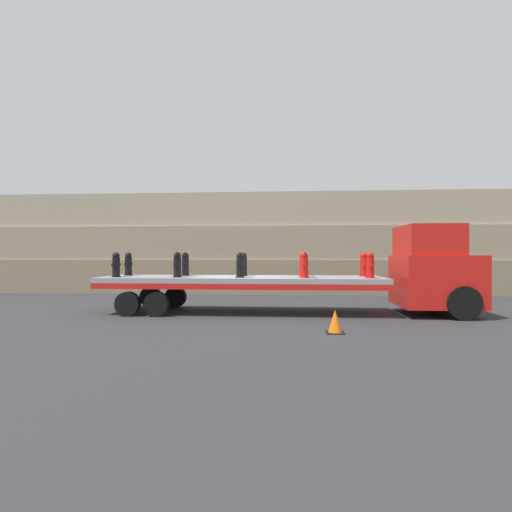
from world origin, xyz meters
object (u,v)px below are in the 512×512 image
at_px(fire_hydrant_black_far_2, 243,264).
at_px(fire_hydrant_red_near_4, 370,265).
at_px(fire_hydrant_black_near_2, 240,265).
at_px(fire_hydrant_black_far_1, 185,264).
at_px(fire_hydrant_red_near_3, 304,265).
at_px(truck_cab, 436,271).
at_px(traffic_cone, 335,322).
at_px(fire_hydrant_black_far_0, 128,264).
at_px(fire_hydrant_black_near_0, 116,265).
at_px(flatbed_trailer, 229,282).
at_px(fire_hydrant_red_far_3, 303,264).
at_px(fire_hydrant_red_far_4, 364,265).
at_px(fire_hydrant_black_near_1, 177,265).

bearing_deg(fire_hydrant_black_far_2, fire_hydrant_red_near_4, -13.99).
distance_m(fire_hydrant_black_near_2, fire_hydrant_red_near_4, 4.51).
bearing_deg(fire_hydrant_black_far_1, fire_hydrant_red_near_3, -13.99).
distance_m(truck_cab, traffic_cone, 5.55).
relative_size(fire_hydrant_black_far_0, fire_hydrant_red_near_3, 1.00).
relative_size(fire_hydrant_red_near_4, traffic_cone, 1.43).
relative_size(fire_hydrant_black_near_0, fire_hydrant_black_near_2, 1.00).
relative_size(flatbed_trailer, fire_hydrant_red_near_4, 11.35).
distance_m(flatbed_trailer, fire_hydrant_black_near_2, 0.99).
relative_size(fire_hydrant_red_far_3, traffic_cone, 1.43).
xyz_separation_m(truck_cab, fire_hydrant_red_far_4, (-2.42, 0.56, 0.20)).
bearing_deg(truck_cab, fire_hydrant_black_near_1, -176.50).
bearing_deg(fire_hydrant_black_far_0, fire_hydrant_black_far_1, 0.00).
distance_m(fire_hydrant_black_far_2, fire_hydrant_red_far_3, 2.25).
height_order(fire_hydrant_black_far_2, fire_hydrant_red_near_4, same).
distance_m(flatbed_trailer, fire_hydrant_red_near_4, 5.07).
xyz_separation_m(fire_hydrant_black_near_1, fire_hydrant_red_far_4, (6.76, 1.12, 0.00)).
bearing_deg(fire_hydrant_black_far_0, truck_cab, -2.81).
bearing_deg(fire_hydrant_red_near_3, fire_hydrant_red_far_4, 26.49).
bearing_deg(traffic_cone, flatbed_trailer, 133.15).
xyz_separation_m(fire_hydrant_black_far_1, fire_hydrant_red_far_3, (4.51, 0.00, 0.00)).
bearing_deg(truck_cab, fire_hydrant_red_near_3, -173.14).
relative_size(fire_hydrant_red_near_3, fire_hydrant_red_far_4, 1.00).
distance_m(truck_cab, fire_hydrant_black_near_1, 9.20).
height_order(truck_cab, fire_hydrant_black_far_2, truck_cab).
bearing_deg(traffic_cone, fire_hydrant_black_far_0, 150.46).
relative_size(fire_hydrant_black_near_0, fire_hydrant_black_near_1, 1.00).
bearing_deg(fire_hydrant_red_far_3, fire_hydrant_black_far_0, 180.00).
bearing_deg(fire_hydrant_black_near_0, fire_hydrant_black_near_1, 0.00).
bearing_deg(fire_hydrant_red_far_3, fire_hydrant_red_near_4, -26.49).
bearing_deg(truck_cab, fire_hydrant_red_near_4, -166.91).
relative_size(fire_hydrant_red_far_4, traffic_cone, 1.43).
xyz_separation_m(fire_hydrant_black_near_2, fire_hydrant_red_far_4, (4.51, 1.12, 0.00)).
xyz_separation_m(fire_hydrant_black_far_1, traffic_cone, (5.19, -4.22, -1.45)).
distance_m(fire_hydrant_black_far_1, fire_hydrant_red_near_4, 6.86).
xyz_separation_m(truck_cab, fire_hydrant_red_far_3, (-4.67, 0.56, 0.20)).
bearing_deg(traffic_cone, fire_hydrant_red_near_3, 102.47).
bearing_deg(fire_hydrant_black_near_2, fire_hydrant_red_far_4, 13.99).
height_order(fire_hydrant_black_near_0, fire_hydrant_red_far_4, same).
bearing_deg(fire_hydrant_black_far_2, fire_hydrant_red_far_4, 0.00).
bearing_deg(fire_hydrant_black_far_2, fire_hydrant_red_far_3, 0.00).
height_order(truck_cab, fire_hydrant_black_far_1, truck_cab).
xyz_separation_m(fire_hydrant_black_far_0, fire_hydrant_red_near_4, (9.02, -1.12, 0.00)).
bearing_deg(truck_cab, traffic_cone, -137.44).
bearing_deg(fire_hydrant_black_near_0, fire_hydrant_red_far_4, 7.10).
bearing_deg(fire_hydrant_black_far_1, truck_cab, -3.50).
bearing_deg(fire_hydrant_black_near_0, truck_cab, 2.81).
height_order(flatbed_trailer, fire_hydrant_black_near_2, fire_hydrant_black_near_2).
bearing_deg(fire_hydrant_red_far_3, fire_hydrant_black_near_0, -170.57).
bearing_deg(fire_hydrant_red_far_3, fire_hydrant_red_near_3, -90.00).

